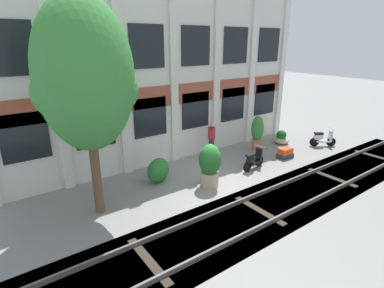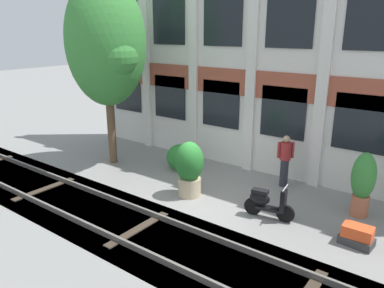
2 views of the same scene
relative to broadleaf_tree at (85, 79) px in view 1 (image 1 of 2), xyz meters
The scene contains 12 objects.
ground_plane 6.28m from the broadleaf_tree, ahead, with size 80.00×80.00×0.00m, color gray.
apartment_facade 5.21m from the broadleaf_tree, 30.62° to the left, with size 14.86×0.64×8.11m.
rail_tracks 7.04m from the broadleaf_tree, 34.44° to the right, with size 22.50×2.80×0.43m.
broadleaf_tree is the anchor object (origin of this frame).
potted_plant_square_trough 9.87m from the broadleaf_tree, ahead, with size 0.79×0.54×0.48m.
potted_plant_wide_bowl 11.31m from the broadleaf_tree, ahead, with size 0.84×0.84×0.75m.
potted_plant_glazed_jar 9.31m from the broadleaf_tree, ahead, with size 0.63×0.63×1.81m.
potted_plant_ribbed_drum 5.42m from the broadleaf_tree, ahead, with size 0.86×0.86×1.70m.
scooter_near_curb 7.73m from the broadleaf_tree, ahead, with size 1.38×0.51×0.98m.
scooter_second_parked 12.52m from the broadleaf_tree, ahead, with size 1.18×0.88×0.98m.
resident_by_doorway 7.25m from the broadleaf_tree, 15.68° to the left, with size 0.46×0.34×1.70m.
topiary_hedge 4.75m from the broadleaf_tree, 16.48° to the left, with size 1.07×0.70×1.00m, color #236B28.
Camera 1 is at (-7.06, -8.16, 5.37)m, focal length 28.00 mm.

